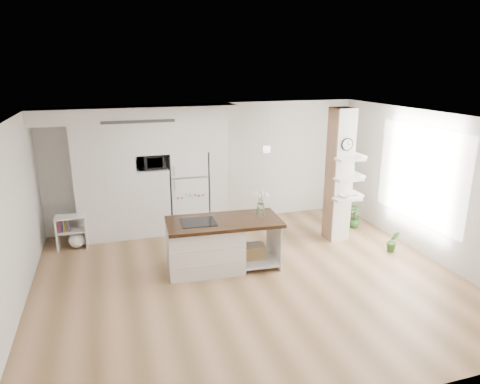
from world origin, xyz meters
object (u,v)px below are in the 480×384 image
at_px(bookshelf, 73,234).
at_px(floor_plant_a, 393,241).
at_px(kitchen_island, 211,244).
at_px(refrigerator, 188,190).

height_order(bookshelf, floor_plant_a, bookshelf).
distance_m(kitchen_island, floor_plant_a, 3.53).
height_order(refrigerator, kitchen_island, refrigerator).
distance_m(refrigerator, floor_plant_a, 4.34).
relative_size(refrigerator, kitchen_island, 0.86).
relative_size(kitchen_island, bookshelf, 3.05).
distance_m(refrigerator, kitchen_island, 2.12).
relative_size(bookshelf, floor_plant_a, 1.53).
height_order(kitchen_island, floor_plant_a, kitchen_island).
bearing_deg(floor_plant_a, bookshelf, 160.95).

